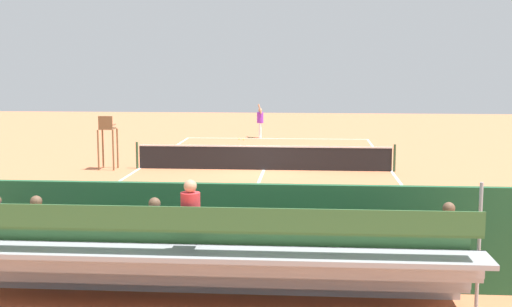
{
  "coord_description": "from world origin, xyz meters",
  "views": [
    {
      "loc": [
        -1.74,
        26.28,
        4.25
      ],
      "look_at": [
        0.0,
        4.0,
        1.2
      ],
      "focal_mm": 47.29,
      "sensor_mm": 36.0,
      "label": 1
    }
  ],
  "objects_px": {
    "equipment_bag": "(264,269)",
    "tennis_ball_near": "(239,139)",
    "bleacher_stand": "(201,259)",
    "tennis_net": "(264,157)",
    "umpire_chair": "(107,137)",
    "tennis_ball_far": "(244,139)",
    "tennis_player": "(260,120)",
    "courtside_bench": "(341,250)",
    "tennis_racket": "(251,137)"
  },
  "relations": [
    {
      "from": "bleacher_stand",
      "to": "tennis_ball_near",
      "type": "relative_size",
      "value": 137.27
    },
    {
      "from": "tennis_net",
      "to": "bleacher_stand",
      "type": "height_order",
      "value": "bleacher_stand"
    },
    {
      "from": "equipment_bag",
      "to": "bleacher_stand",
      "type": "bearing_deg",
      "value": 64.01
    },
    {
      "from": "bleacher_stand",
      "to": "umpire_chair",
      "type": "relative_size",
      "value": 4.23
    },
    {
      "from": "tennis_net",
      "to": "bleacher_stand",
      "type": "bearing_deg",
      "value": 89.81
    },
    {
      "from": "tennis_net",
      "to": "courtside_bench",
      "type": "bearing_deg",
      "value": 100.3
    },
    {
      "from": "equipment_bag",
      "to": "tennis_ball_near",
      "type": "relative_size",
      "value": 13.64
    },
    {
      "from": "courtside_bench",
      "to": "tennis_ball_near",
      "type": "distance_m",
      "value": 24.14
    },
    {
      "from": "bleacher_stand",
      "to": "tennis_ball_far",
      "type": "xyz_separation_m",
      "value": [
        1.74,
        -25.5,
        -0.9
      ]
    },
    {
      "from": "tennis_net",
      "to": "courtside_bench",
      "type": "relative_size",
      "value": 5.72
    },
    {
      "from": "bleacher_stand",
      "to": "tennis_player",
      "type": "distance_m",
      "value": 26.63
    },
    {
      "from": "bleacher_stand",
      "to": "umpire_chair",
      "type": "distance_m",
      "value": 16.23
    },
    {
      "from": "umpire_chair",
      "to": "tennis_net",
      "type": "bearing_deg",
      "value": -176.94
    },
    {
      "from": "courtside_bench",
      "to": "equipment_bag",
      "type": "relative_size",
      "value": 2.0
    },
    {
      "from": "tennis_net",
      "to": "tennis_racket",
      "type": "height_order",
      "value": "tennis_net"
    },
    {
      "from": "umpire_chair",
      "to": "equipment_bag",
      "type": "bearing_deg",
      "value": 118.51
    },
    {
      "from": "tennis_player",
      "to": "tennis_racket",
      "type": "xyz_separation_m",
      "value": [
        0.55,
        -0.1,
        -1.0
      ]
    },
    {
      "from": "courtside_bench",
      "to": "tennis_player",
      "type": "height_order",
      "value": "tennis_player"
    },
    {
      "from": "courtside_bench",
      "to": "equipment_bag",
      "type": "xyz_separation_m",
      "value": [
        1.51,
        0.13,
        -0.38
      ]
    },
    {
      "from": "courtside_bench",
      "to": "equipment_bag",
      "type": "distance_m",
      "value": 1.57
    },
    {
      "from": "bleacher_stand",
      "to": "equipment_bag",
      "type": "xyz_separation_m",
      "value": [
        -0.95,
        -1.95,
        -0.75
      ]
    },
    {
      "from": "equipment_bag",
      "to": "tennis_ball_far",
      "type": "bearing_deg",
      "value": -83.49
    },
    {
      "from": "tennis_net",
      "to": "umpire_chair",
      "type": "xyz_separation_m",
      "value": [
        6.2,
        0.33,
        0.81
      ]
    },
    {
      "from": "tennis_net",
      "to": "tennis_ball_near",
      "type": "xyz_separation_m",
      "value": [
        2.07,
        -10.44,
        -0.47
      ]
    },
    {
      "from": "umpire_chair",
      "to": "tennis_ball_far",
      "type": "xyz_separation_m",
      "value": [
        -4.41,
        -10.49,
        -1.28
      ]
    },
    {
      "from": "tennis_racket",
      "to": "tennis_ball_far",
      "type": "distance_m",
      "value": 1.24
    },
    {
      "from": "umpire_chair",
      "to": "courtside_bench",
      "type": "height_order",
      "value": "umpire_chair"
    },
    {
      "from": "umpire_chair",
      "to": "tennis_player",
      "type": "height_order",
      "value": "umpire_chair"
    },
    {
      "from": "bleacher_stand",
      "to": "tennis_player",
      "type": "relative_size",
      "value": 4.7
    },
    {
      "from": "courtside_bench",
      "to": "tennis_ball_near",
      "type": "xyz_separation_m",
      "value": [
        4.48,
        -23.71,
        -0.53
      ]
    },
    {
      "from": "tennis_player",
      "to": "tennis_net",
      "type": "bearing_deg",
      "value": 94.88
    },
    {
      "from": "equipment_bag",
      "to": "tennis_racket",
      "type": "relative_size",
      "value": 1.67
    },
    {
      "from": "umpire_chair",
      "to": "courtside_bench",
      "type": "bearing_deg",
      "value": 123.64
    },
    {
      "from": "umpire_chair",
      "to": "tennis_ball_far",
      "type": "bearing_deg",
      "value": -112.8
    },
    {
      "from": "umpire_chair",
      "to": "tennis_ball_far",
      "type": "height_order",
      "value": "umpire_chair"
    },
    {
      "from": "umpire_chair",
      "to": "tennis_player",
      "type": "xyz_separation_m",
      "value": [
        -5.24,
        -11.6,
        -0.3
      ]
    },
    {
      "from": "tennis_net",
      "to": "tennis_racket",
      "type": "bearing_deg",
      "value": -82.42
    },
    {
      "from": "tennis_player",
      "to": "tennis_ball_near",
      "type": "height_order",
      "value": "tennis_player"
    },
    {
      "from": "bleacher_stand",
      "to": "tennis_ball_far",
      "type": "height_order",
      "value": "bleacher_stand"
    },
    {
      "from": "umpire_chair",
      "to": "tennis_racket",
      "type": "height_order",
      "value": "umpire_chair"
    },
    {
      "from": "tennis_net",
      "to": "courtside_bench",
      "type": "height_order",
      "value": "tennis_net"
    },
    {
      "from": "tennis_net",
      "to": "tennis_ball_near",
      "type": "height_order",
      "value": "tennis_net"
    },
    {
      "from": "umpire_chair",
      "to": "equipment_bag",
      "type": "relative_size",
      "value": 2.38
    },
    {
      "from": "equipment_bag",
      "to": "tennis_ball_near",
      "type": "xyz_separation_m",
      "value": [
        2.97,
        -23.84,
        -0.15
      ]
    },
    {
      "from": "bleacher_stand",
      "to": "tennis_ball_near",
      "type": "distance_m",
      "value": 25.88
    },
    {
      "from": "umpire_chair",
      "to": "tennis_ball_near",
      "type": "xyz_separation_m",
      "value": [
        -4.13,
        -10.77,
        -1.28
      ]
    },
    {
      "from": "tennis_racket",
      "to": "tennis_ball_near",
      "type": "distance_m",
      "value": 1.08
    },
    {
      "from": "courtside_bench",
      "to": "tennis_racket",
      "type": "distance_m",
      "value": 24.95
    },
    {
      "from": "tennis_net",
      "to": "tennis_ball_near",
      "type": "distance_m",
      "value": 10.65
    },
    {
      "from": "courtside_bench",
      "to": "equipment_bag",
      "type": "bearing_deg",
      "value": 4.85
    }
  ]
}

